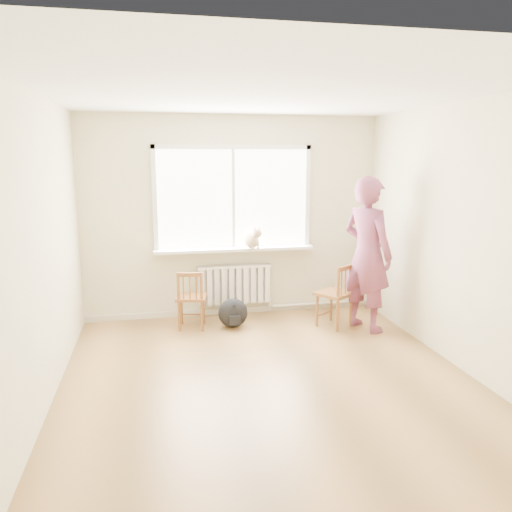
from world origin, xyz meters
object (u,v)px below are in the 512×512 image
backpack (233,313)px  person (367,254)px  chair_left (191,300)px  chair_right (338,296)px  cat (252,239)px

backpack → person: bearing=-13.2°
chair_left → person: 2.28m
chair_left → backpack: size_ratio=1.99×
chair_right → backpack: chair_right is taller
cat → backpack: size_ratio=1.17×
chair_left → cat: size_ratio=1.71×
chair_right → person: 0.65m
cat → chair_left: bearing=-178.4°
person → backpack: 1.85m
chair_left → backpack: chair_left is taller
chair_left → person: bearing=177.7°
person → backpack: person is taller
cat → backpack: cat is taller
cat → backpack: 1.02m
chair_right → backpack: 1.35m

